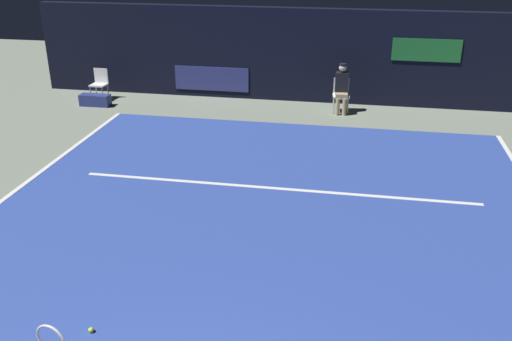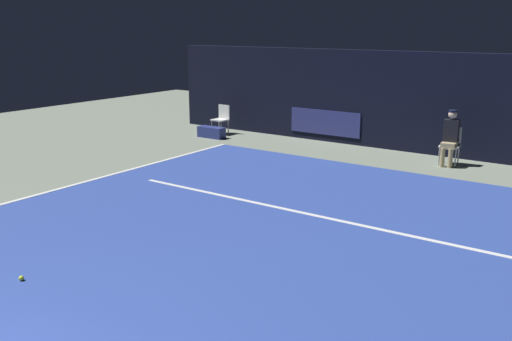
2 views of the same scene
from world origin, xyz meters
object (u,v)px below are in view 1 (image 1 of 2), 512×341
Objects in this scene: line_judge_on_chair at (342,88)px; courtside_chair_near at (100,82)px; tennis_ball at (91,330)px; equipment_bag at (95,100)px.

line_judge_on_chair is 1.50× the size of courtside_chair_near.
line_judge_on_chair is 6.93m from courtside_chair_near.
equipment_bag is at bearing 114.94° from tennis_ball.
line_judge_on_chair is 1.57× the size of equipment_bag.
tennis_ball is (-2.62, -9.60, -0.64)m from line_judge_on_chair.
line_judge_on_chair is 6.85m from equipment_bag.
courtside_chair_near reaches higher than tennis_ball.
tennis_ball is at bearing -65.92° from courtside_chair_near.
equipment_bag is at bearing -78.97° from courtside_chair_near.
tennis_ball is at bearing -66.14° from equipment_bag.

